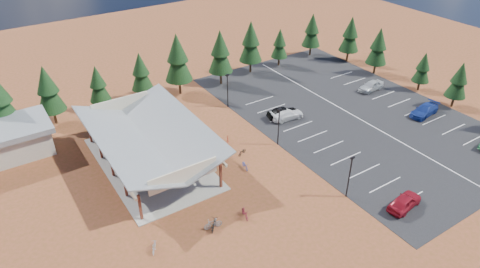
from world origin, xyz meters
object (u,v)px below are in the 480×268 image
(outbuilding, at_px, (4,142))
(lamp_post_0, at_px, (350,174))
(bike_0, at_px, (163,183))
(car_0, at_px, (405,202))
(bike_13, at_px, (213,224))
(bike_14, at_px, (245,165))
(bike_15, at_px, (228,140))
(lamp_post_2, at_px, (228,88))
(bike_pavilion, at_px, (148,136))
(bike_5, at_px, (186,166))
(bike_4, at_px, (185,176))
(bike_16, at_px, (242,152))
(bike_11, at_px, (245,213))
(trash_bin_1, at_px, (214,147))
(bike_3, at_px, (121,132))
(trash_bin_0, at_px, (200,154))
(bike_7, at_px, (143,126))
(bike_1, at_px, (147,168))
(bike_12, at_px, (214,224))
(bike_2, at_px, (135,162))
(bike_9, at_px, (154,247))
(car_4, at_px, (283,112))
(car_3, at_px, (287,114))
(car_7, at_px, (424,110))
(lamp_post_1, at_px, (279,124))
(bike_6, at_px, (158,156))

(outbuilding, bearing_deg, lamp_post_0, -43.99)
(bike_0, distance_m, car_0, 25.44)
(outbuilding, distance_m, bike_13, 28.49)
(bike_14, distance_m, bike_15, 5.84)
(lamp_post_2, xyz_separation_m, bike_0, (-15.70, -12.01, -2.40))
(bike_pavilion, xyz_separation_m, bike_15, (9.89, -1.22, -3.38))
(bike_0, height_order, car_0, car_0)
(bike_pavilion, distance_m, bike_5, 5.56)
(bike_4, distance_m, bike_16, 8.15)
(bike_11, bearing_deg, bike_0, 132.34)
(trash_bin_1, relative_size, bike_3, 0.59)
(trash_bin_0, bearing_deg, bike_7, 108.80)
(bike_5, bearing_deg, bike_1, 60.86)
(bike_5, distance_m, bike_12, 10.11)
(bike_4, bearing_deg, outbuilding, 51.94)
(bike_3, xyz_separation_m, bike_16, (10.83, -12.23, -0.16))
(bike_14, bearing_deg, bike_2, 157.66)
(bike_9, height_order, bike_15, bike_9)
(bike_1, height_order, bike_13, bike_1)
(bike_pavilion, bearing_deg, lamp_post_0, -48.58)
(bike_5, xyz_separation_m, car_4, (16.93, 3.59, 0.22))
(bike_2, bearing_deg, car_3, -84.48)
(trash_bin_0, xyz_separation_m, bike_15, (4.42, 0.87, -0.00))
(bike_3, xyz_separation_m, bike_15, (10.71, -9.02, -0.11))
(trash_bin_1, distance_m, car_7, 30.55)
(car_7, bearing_deg, lamp_post_2, -135.63)
(bike_7, relative_size, bike_16, 1.07)
(lamp_post_1, height_order, bike_1, lamp_post_1)
(lamp_post_0, distance_m, bike_7, 27.95)
(bike_6, relative_size, bike_14, 0.97)
(bike_6, relative_size, bike_15, 1.08)
(bike_pavilion, xyz_separation_m, bike_4, (1.89, -5.08, -3.28))
(bike_9, distance_m, car_7, 42.21)
(bike_4, height_order, car_7, car_7)
(bike_pavilion, bearing_deg, outbuilding, 141.84)
(bike_pavilion, distance_m, bike_13, 13.75)
(car_7, bearing_deg, bike_14, -104.11)
(bike_7, bearing_deg, bike_1, 169.94)
(trash_bin_0, distance_m, bike_12, 12.24)
(trash_bin_0, bearing_deg, trash_bin_1, 9.67)
(bike_13, xyz_separation_m, car_4, (19.05, 13.42, 0.26))
(car_0, bearing_deg, bike_7, 20.76)
(bike_11, xyz_separation_m, bike_13, (-3.43, 0.42, 0.04))
(bike_pavilion, distance_m, bike_6, 3.44)
(trash_bin_0, relative_size, bike_9, 0.56)
(bike_2, bearing_deg, bike_11, -149.16)
(lamp_post_0, xyz_separation_m, car_0, (3.66, -4.52, -2.17))
(lamp_post_1, bearing_deg, car_0, -77.53)
(trash_bin_1, xyz_separation_m, bike_14, (1.16, -5.21, -0.01))
(bike_7, bearing_deg, car_4, -103.65)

